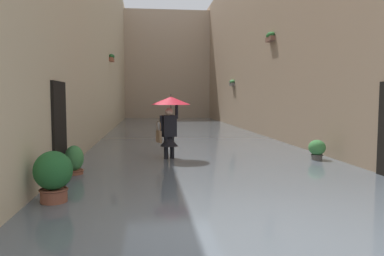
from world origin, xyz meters
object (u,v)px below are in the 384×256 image
Objects in this scene: potted_plant_near_right at (74,163)px; potted_plant_far_right at (53,177)px; person_wading at (170,114)px; potted_plant_far_left at (317,151)px.

potted_plant_far_right reaches higher than potted_plant_near_right.
person_wading is 4.70m from potted_plant_far_right.
person_wading is 3.06m from potted_plant_near_right.
potted_plant_far_right reaches higher than potted_plant_far_left.
potted_plant_near_right reaches higher than potted_plant_far_left.
person_wading is at bearing -139.81° from potted_plant_near_right.
person_wading is 1.95× the size of potted_plant_far_right.
person_wading reaches higher than potted_plant_far_left.
potted_plant_far_left is at bearing -168.66° from potted_plant_near_right.
potted_plant_far_right is at bearing 62.89° from person_wading.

